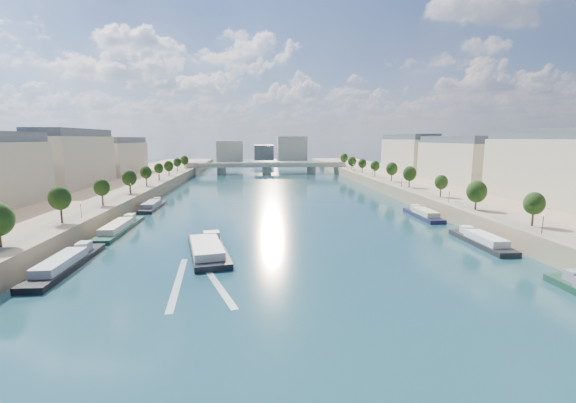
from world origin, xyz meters
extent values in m
plane|color=#0C3136|center=(0.00, 100.00, 0.00)|extent=(700.00, 700.00, 0.00)
cube|color=#9E8460|center=(-72.00, 100.00, 2.50)|extent=(44.00, 520.00, 5.00)
cube|color=#9E8460|center=(72.00, 100.00, 2.50)|extent=(44.00, 520.00, 5.00)
cube|color=gray|center=(-57.00, 100.00, 5.05)|extent=(14.00, 520.00, 0.10)
cube|color=gray|center=(57.00, 100.00, 5.05)|extent=(14.00, 520.00, 0.10)
cylinder|color=#382B1E|center=(-55.00, 66.00, 6.91)|extent=(0.50, 0.50, 3.82)
ellipsoid|color=#1A3411|center=(-55.00, 66.00, 10.50)|extent=(4.80, 4.80, 5.52)
cylinder|color=#382B1E|center=(-55.00, 90.00, 6.91)|extent=(0.50, 0.50, 3.82)
ellipsoid|color=#1A3411|center=(-55.00, 90.00, 10.50)|extent=(4.80, 4.80, 5.52)
cylinder|color=#382B1E|center=(-55.00, 114.00, 6.91)|extent=(0.50, 0.50, 3.82)
ellipsoid|color=#1A3411|center=(-55.00, 114.00, 10.50)|extent=(4.80, 4.80, 5.52)
cylinder|color=#382B1E|center=(-55.00, 138.00, 6.91)|extent=(0.50, 0.50, 3.82)
ellipsoid|color=#1A3411|center=(-55.00, 138.00, 10.50)|extent=(4.80, 4.80, 5.52)
cylinder|color=#382B1E|center=(-55.00, 162.00, 6.91)|extent=(0.50, 0.50, 3.82)
ellipsoid|color=#1A3411|center=(-55.00, 162.00, 10.50)|extent=(4.80, 4.80, 5.52)
cylinder|color=#382B1E|center=(-55.00, 186.00, 6.91)|extent=(0.50, 0.50, 3.82)
ellipsoid|color=#1A3411|center=(-55.00, 186.00, 10.50)|extent=(4.80, 4.80, 5.52)
cylinder|color=#382B1E|center=(-55.00, 210.00, 6.91)|extent=(0.50, 0.50, 3.82)
ellipsoid|color=#1A3411|center=(-55.00, 210.00, 10.50)|extent=(4.80, 4.80, 5.52)
cylinder|color=#382B1E|center=(-55.00, 234.00, 6.91)|extent=(0.50, 0.50, 3.82)
ellipsoid|color=#1A3411|center=(-55.00, 234.00, 10.50)|extent=(4.80, 4.80, 5.52)
cylinder|color=#382B1E|center=(55.00, 50.00, 6.91)|extent=(0.50, 0.50, 3.82)
ellipsoid|color=#1A3411|center=(55.00, 50.00, 10.50)|extent=(4.80, 4.80, 5.52)
cylinder|color=#382B1E|center=(55.00, 74.00, 6.91)|extent=(0.50, 0.50, 3.82)
ellipsoid|color=#1A3411|center=(55.00, 74.00, 10.50)|extent=(4.80, 4.80, 5.52)
cylinder|color=#382B1E|center=(55.00, 98.00, 6.91)|extent=(0.50, 0.50, 3.82)
ellipsoid|color=#1A3411|center=(55.00, 98.00, 10.50)|extent=(4.80, 4.80, 5.52)
cylinder|color=#382B1E|center=(55.00, 122.00, 6.91)|extent=(0.50, 0.50, 3.82)
ellipsoid|color=#1A3411|center=(55.00, 122.00, 10.50)|extent=(4.80, 4.80, 5.52)
cylinder|color=#382B1E|center=(55.00, 146.00, 6.91)|extent=(0.50, 0.50, 3.82)
ellipsoid|color=#1A3411|center=(55.00, 146.00, 10.50)|extent=(4.80, 4.80, 5.52)
cylinder|color=#382B1E|center=(55.00, 170.00, 6.91)|extent=(0.50, 0.50, 3.82)
ellipsoid|color=#1A3411|center=(55.00, 170.00, 10.50)|extent=(4.80, 4.80, 5.52)
cylinder|color=#382B1E|center=(55.00, 194.00, 6.91)|extent=(0.50, 0.50, 3.82)
ellipsoid|color=#1A3411|center=(55.00, 194.00, 10.50)|extent=(4.80, 4.80, 5.52)
cylinder|color=#382B1E|center=(55.00, 218.00, 6.91)|extent=(0.50, 0.50, 3.82)
ellipsoid|color=#1A3411|center=(55.00, 218.00, 10.50)|extent=(4.80, 4.80, 5.52)
cylinder|color=#382B1E|center=(55.00, 242.00, 6.91)|extent=(0.50, 0.50, 3.82)
ellipsoid|color=#1A3411|center=(55.00, 242.00, 10.50)|extent=(4.80, 4.80, 5.52)
cylinder|color=black|center=(-52.50, 70.00, 7.00)|extent=(0.14, 0.14, 4.00)
sphere|color=#FFE5B2|center=(-52.50, 70.00, 9.10)|extent=(0.36, 0.36, 0.36)
cylinder|color=black|center=(-52.50, 110.00, 7.00)|extent=(0.14, 0.14, 4.00)
sphere|color=#FFE5B2|center=(-52.50, 110.00, 9.10)|extent=(0.36, 0.36, 0.36)
cylinder|color=black|center=(-52.50, 150.00, 7.00)|extent=(0.14, 0.14, 4.00)
sphere|color=#FFE5B2|center=(-52.50, 150.00, 9.10)|extent=(0.36, 0.36, 0.36)
cylinder|color=black|center=(-52.50, 190.00, 7.00)|extent=(0.14, 0.14, 4.00)
sphere|color=#FFE5B2|center=(-52.50, 190.00, 9.10)|extent=(0.36, 0.36, 0.36)
cylinder|color=black|center=(52.50, 45.00, 7.00)|extent=(0.14, 0.14, 4.00)
sphere|color=#FFE5B2|center=(52.50, 45.00, 9.10)|extent=(0.36, 0.36, 0.36)
cylinder|color=black|center=(52.50, 85.00, 7.00)|extent=(0.14, 0.14, 4.00)
sphere|color=#FFE5B2|center=(52.50, 85.00, 9.10)|extent=(0.36, 0.36, 0.36)
cylinder|color=black|center=(52.50, 125.00, 7.00)|extent=(0.14, 0.14, 4.00)
sphere|color=#FFE5B2|center=(52.50, 125.00, 9.10)|extent=(0.36, 0.36, 0.36)
cylinder|color=black|center=(52.50, 165.00, 7.00)|extent=(0.14, 0.14, 4.00)
sphere|color=#FFE5B2|center=(52.50, 165.00, 9.10)|extent=(0.36, 0.36, 0.36)
cylinder|color=black|center=(52.50, 205.00, 7.00)|extent=(0.14, 0.14, 4.00)
sphere|color=#FFE5B2|center=(52.50, 205.00, 9.10)|extent=(0.36, 0.36, 0.36)
cube|color=beige|center=(-85.00, 141.00, 15.00)|extent=(16.00, 52.00, 20.00)
cube|color=#474C54|center=(-85.00, 141.00, 26.60)|extent=(14.72, 50.44, 3.20)
cube|color=beige|center=(-85.00, 199.00, 15.00)|extent=(16.00, 52.00, 20.00)
cube|color=#474C54|center=(-85.00, 199.00, 26.60)|extent=(14.72, 50.44, 3.20)
cube|color=beige|center=(85.00, 83.00, 15.00)|extent=(16.00, 52.00, 20.00)
cube|color=#474C54|center=(85.00, 83.00, 26.60)|extent=(14.72, 50.44, 3.20)
cube|color=beige|center=(85.00, 141.00, 15.00)|extent=(16.00, 52.00, 20.00)
cube|color=#474C54|center=(85.00, 141.00, 26.60)|extent=(14.72, 50.44, 3.20)
cube|color=beige|center=(85.00, 199.00, 15.00)|extent=(16.00, 52.00, 20.00)
cube|color=#474C54|center=(85.00, 199.00, 26.60)|extent=(14.72, 50.44, 3.20)
cube|color=beige|center=(-30.00, 310.00, 14.00)|extent=(22.00, 18.00, 18.00)
cube|color=beige|center=(25.00, 320.00, 16.00)|extent=(26.00, 20.00, 22.00)
cube|color=#474C54|center=(0.00, 335.00, 12.00)|extent=(18.00, 16.00, 14.00)
cube|color=#C1B79E|center=(0.00, 244.92, 6.20)|extent=(112.00, 11.00, 2.20)
cube|color=#C1B79E|center=(0.00, 239.92, 7.70)|extent=(112.00, 0.80, 0.90)
cube|color=#C1B79E|center=(0.00, 249.92, 7.70)|extent=(112.00, 0.80, 0.90)
cylinder|color=#C1B79E|center=(-32.00, 244.92, 2.50)|extent=(6.40, 6.40, 5.00)
cylinder|color=#C1B79E|center=(0.00, 244.92, 2.50)|extent=(6.40, 6.40, 5.00)
cylinder|color=#C1B79E|center=(32.00, 244.92, 2.50)|extent=(6.40, 6.40, 5.00)
cube|color=#C1B79E|center=(-52.00, 244.92, 2.50)|extent=(6.00, 12.00, 5.00)
cube|color=#C1B79E|center=(52.00, 244.92, 2.50)|extent=(6.00, 12.00, 5.00)
cube|color=black|center=(-18.99, 53.51, 0.32)|extent=(12.54, 26.61, 1.83)
cube|color=white|center=(-18.99, 51.46, 2.06)|extent=(9.37, 17.56, 1.65)
cube|color=white|center=(-18.99, 61.21, 2.13)|extent=(4.23, 3.78, 1.80)
cube|color=silver|center=(-22.19, 36.51, 0.02)|extent=(3.51, 26.00, 0.04)
cube|color=silver|center=(-15.79, 36.51, 0.02)|extent=(9.64, 24.96, 0.04)
cube|color=black|center=(-45.50, 45.92, 0.30)|extent=(5.00, 26.85, 1.80)
cube|color=#B2B6BE|center=(-45.50, 43.77, 2.00)|extent=(4.10, 14.77, 1.60)
cube|color=#B2B6BE|center=(-45.50, 53.97, 2.10)|extent=(2.50, 3.22, 1.80)
cube|color=#1B4435|center=(-45.50, 76.42, 0.30)|extent=(5.00, 29.33, 1.80)
cube|color=beige|center=(-45.50, 74.08, 2.00)|extent=(4.10, 16.13, 1.60)
cube|color=beige|center=(-45.50, 85.22, 2.10)|extent=(2.50, 3.52, 1.80)
cube|color=#27282A|center=(-45.50, 110.92, 0.30)|extent=(5.00, 22.40, 1.80)
cube|color=gray|center=(-45.50, 109.13, 2.00)|extent=(4.10, 12.32, 1.60)
cube|color=gray|center=(-45.50, 117.64, 2.10)|extent=(2.50, 2.69, 1.80)
cube|color=gray|center=(45.50, 28.05, 2.10)|extent=(2.50, 2.29, 1.80)
cube|color=black|center=(45.50, 55.15, 0.30)|extent=(5.00, 21.85, 1.80)
cube|color=white|center=(45.50, 53.40, 2.00)|extent=(4.10, 12.02, 1.60)
cube|color=white|center=(45.50, 61.71, 2.10)|extent=(2.50, 2.62, 1.80)
cube|color=#1B1C3D|center=(45.50, 87.57, 0.30)|extent=(5.00, 21.35, 1.80)
cube|color=beige|center=(45.50, 85.87, 2.00)|extent=(4.10, 11.74, 1.60)
cube|color=beige|center=(45.50, 93.98, 2.10)|extent=(2.50, 2.56, 1.80)
camera|label=1|loc=(-8.26, -29.94, 25.16)|focal=24.00mm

